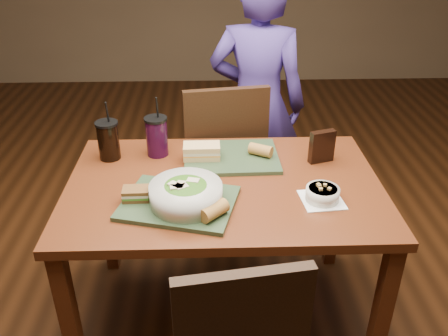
{
  "coord_description": "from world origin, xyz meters",
  "views": [
    {
      "loc": [
        -0.06,
        -1.68,
        1.76
      ],
      "look_at": [
        0.0,
        0.0,
        0.82
      ],
      "focal_mm": 38.0,
      "sensor_mm": 36.0,
      "label": 1
    }
  ],
  "objects_px": {
    "soup_bowl": "(322,194)",
    "sandwich_far": "(202,151)",
    "baguette_near": "(214,211)",
    "tray_far": "(231,157)",
    "dining_table": "(224,201)",
    "diner": "(257,105)",
    "chip_bag": "(322,147)",
    "chair_far": "(226,159)",
    "salad_bowl": "(186,193)",
    "baguette_far": "(261,150)",
    "cup_cola": "(108,140)",
    "cup_berry": "(157,136)",
    "tray_near": "(179,203)",
    "sandwich_near": "(136,194)"
  },
  "relations": [
    {
      "from": "tray_far",
      "to": "baguette_far",
      "type": "distance_m",
      "value": 0.14
    },
    {
      "from": "diner",
      "to": "baguette_near",
      "type": "xyz_separation_m",
      "value": [
        -0.26,
        -1.11,
        0.04
      ]
    },
    {
      "from": "sandwich_far",
      "to": "baguette_near",
      "type": "bearing_deg",
      "value": -84.12
    },
    {
      "from": "tray_far",
      "to": "soup_bowl",
      "type": "height_order",
      "value": "soup_bowl"
    },
    {
      "from": "diner",
      "to": "chip_bag",
      "type": "relative_size",
      "value": 10.26
    },
    {
      "from": "diner",
      "to": "cup_cola",
      "type": "height_order",
      "value": "diner"
    },
    {
      "from": "dining_table",
      "to": "baguette_far",
      "type": "height_order",
      "value": "baguette_far"
    },
    {
      "from": "dining_table",
      "to": "cup_cola",
      "type": "xyz_separation_m",
      "value": [
        -0.51,
        0.24,
        0.18
      ]
    },
    {
      "from": "salad_bowl",
      "to": "baguette_near",
      "type": "distance_m",
      "value": 0.14
    },
    {
      "from": "diner",
      "to": "cup_berry",
      "type": "xyz_separation_m",
      "value": [
        -0.51,
        -0.58,
        0.09
      ]
    },
    {
      "from": "chair_far",
      "to": "sandwich_far",
      "type": "bearing_deg",
      "value": -107.1
    },
    {
      "from": "dining_table",
      "to": "baguette_near",
      "type": "xyz_separation_m",
      "value": [
        -0.05,
        -0.27,
        0.14
      ]
    },
    {
      "from": "diner",
      "to": "baguette_far",
      "type": "height_order",
      "value": "diner"
    },
    {
      "from": "diner",
      "to": "baguette_near",
      "type": "bearing_deg",
      "value": 89.7
    },
    {
      "from": "soup_bowl",
      "to": "sandwich_near",
      "type": "distance_m",
      "value": 0.72
    },
    {
      "from": "dining_table",
      "to": "diner",
      "type": "relative_size",
      "value": 0.86
    },
    {
      "from": "baguette_near",
      "to": "cup_cola",
      "type": "relative_size",
      "value": 0.4
    },
    {
      "from": "chair_far",
      "to": "chip_bag",
      "type": "bearing_deg",
      "value": -45.19
    },
    {
      "from": "diner",
      "to": "soup_bowl",
      "type": "relative_size",
      "value": 8.71
    },
    {
      "from": "cup_cola",
      "to": "baguette_near",
      "type": "bearing_deg",
      "value": -47.5
    },
    {
      "from": "cup_cola",
      "to": "cup_berry",
      "type": "distance_m",
      "value": 0.21
    },
    {
      "from": "cup_berry",
      "to": "chip_bag",
      "type": "bearing_deg",
      "value": -7.18
    },
    {
      "from": "sandwich_far",
      "to": "baguette_near",
      "type": "distance_m",
      "value": 0.46
    },
    {
      "from": "diner",
      "to": "chip_bag",
      "type": "bearing_deg",
      "value": 121.15
    },
    {
      "from": "tray_near",
      "to": "salad_bowl",
      "type": "height_order",
      "value": "salad_bowl"
    },
    {
      "from": "salad_bowl",
      "to": "soup_bowl",
      "type": "relative_size",
      "value": 1.58
    },
    {
      "from": "soup_bowl",
      "to": "sandwich_far",
      "type": "bearing_deg",
      "value": 144.42
    },
    {
      "from": "soup_bowl",
      "to": "chair_far",
      "type": "bearing_deg",
      "value": 115.47
    },
    {
      "from": "sandwich_near",
      "to": "baguette_near",
      "type": "height_order",
      "value": "baguette_near"
    },
    {
      "from": "chair_far",
      "to": "cup_berry",
      "type": "relative_size",
      "value": 3.5
    },
    {
      "from": "tray_far",
      "to": "salad_bowl",
      "type": "xyz_separation_m",
      "value": [
        -0.19,
        -0.38,
        0.06
      ]
    },
    {
      "from": "chair_far",
      "to": "salad_bowl",
      "type": "bearing_deg",
      "value": -103.13
    },
    {
      "from": "tray_near",
      "to": "baguette_near",
      "type": "xyz_separation_m",
      "value": [
        0.13,
        -0.11,
        0.04
      ]
    },
    {
      "from": "chair_far",
      "to": "cup_cola",
      "type": "bearing_deg",
      "value": -146.95
    },
    {
      "from": "tray_far",
      "to": "salad_bowl",
      "type": "relative_size",
      "value": 1.53
    },
    {
      "from": "soup_bowl",
      "to": "chip_bag",
      "type": "relative_size",
      "value": 1.18
    },
    {
      "from": "tray_far",
      "to": "baguette_far",
      "type": "bearing_deg",
      "value": -1.9
    },
    {
      "from": "tray_near",
      "to": "cup_berry",
      "type": "distance_m",
      "value": 0.45
    },
    {
      "from": "dining_table",
      "to": "chair_far",
      "type": "relative_size",
      "value": 1.32
    },
    {
      "from": "sandwich_far",
      "to": "tray_far",
      "type": "bearing_deg",
      "value": 7.85
    },
    {
      "from": "tray_far",
      "to": "cup_berry",
      "type": "xyz_separation_m",
      "value": [
        -0.34,
        0.06,
        0.08
      ]
    },
    {
      "from": "tray_near",
      "to": "cup_berry",
      "type": "relative_size",
      "value": 1.49
    },
    {
      "from": "dining_table",
      "to": "chip_bag",
      "type": "bearing_deg",
      "value": 21.54
    },
    {
      "from": "dining_table",
      "to": "salad_bowl",
      "type": "relative_size",
      "value": 4.74
    },
    {
      "from": "dining_table",
      "to": "chair_far",
      "type": "bearing_deg",
      "value": 87.19
    },
    {
      "from": "soup_bowl",
      "to": "chip_bag",
      "type": "distance_m",
      "value": 0.33
    },
    {
      "from": "salad_bowl",
      "to": "baguette_far",
      "type": "height_order",
      "value": "salad_bowl"
    },
    {
      "from": "dining_table",
      "to": "sandwich_far",
      "type": "distance_m",
      "value": 0.25
    },
    {
      "from": "chair_far",
      "to": "cup_berry",
      "type": "bearing_deg",
      "value": -135.37
    },
    {
      "from": "tray_near",
      "to": "soup_bowl",
      "type": "xyz_separation_m",
      "value": [
        0.56,
        0.02,
        0.02
      ]
    }
  ]
}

